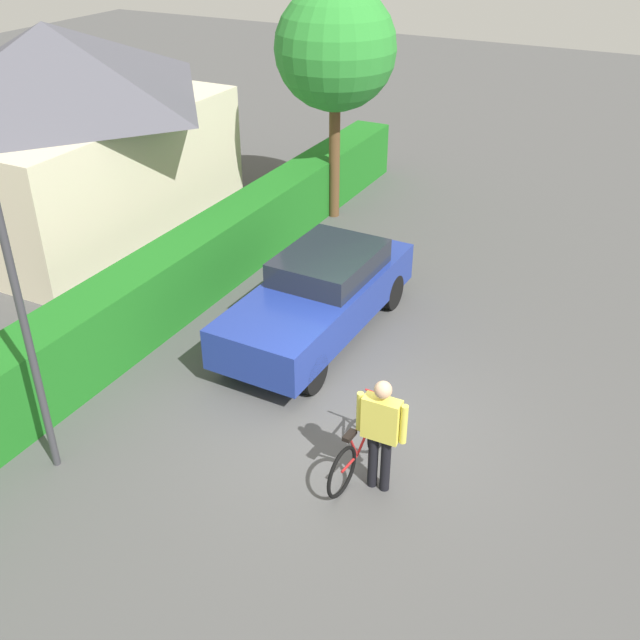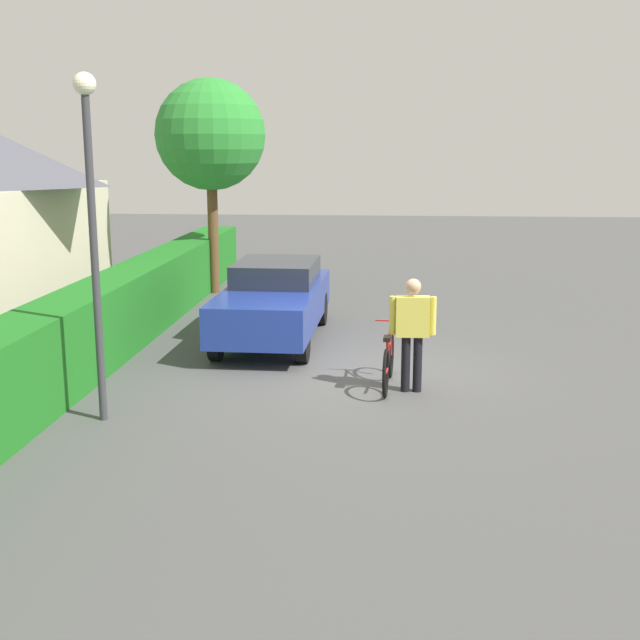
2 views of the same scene
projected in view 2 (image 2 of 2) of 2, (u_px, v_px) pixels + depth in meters
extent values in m
plane|color=#4B4B4B|center=(361.00, 373.00, 12.89)|extent=(60.00, 60.00, 0.00)
cube|color=#1C6C1D|center=(91.00, 328.00, 13.11)|extent=(20.66, 0.90, 1.29)
cube|color=navy|center=(273.00, 305.00, 14.88)|extent=(4.41, 1.74, 0.69)
cube|color=#1E232D|center=(276.00, 272.00, 15.16)|extent=(1.96, 1.48, 0.41)
cylinder|color=black|center=(250.00, 307.00, 16.48)|extent=(0.65, 0.19, 0.65)
cylinder|color=black|center=(322.00, 308.00, 16.33)|extent=(0.65, 0.19, 0.65)
cylinder|color=black|center=(216.00, 341.00, 13.58)|extent=(0.65, 0.19, 0.65)
cylinder|color=black|center=(303.00, 343.00, 13.43)|extent=(0.65, 0.19, 0.65)
torus|color=black|center=(391.00, 355.00, 12.58)|extent=(0.71, 0.10, 0.70)
torus|color=black|center=(386.00, 373.00, 11.56)|extent=(0.71, 0.10, 0.70)
cylinder|color=#B21E1E|center=(390.00, 344.00, 12.21)|extent=(0.68, 0.08, 0.56)
cylinder|color=#B21E1E|center=(387.00, 354.00, 11.80)|extent=(0.26, 0.05, 0.47)
cylinder|color=#B21E1E|center=(389.00, 334.00, 12.04)|extent=(0.83, 0.09, 0.09)
cylinder|color=#B21E1E|center=(387.00, 370.00, 11.76)|extent=(0.40, 0.06, 0.05)
cylinder|color=#B21E1E|center=(391.00, 339.00, 12.53)|extent=(0.04, 0.04, 0.51)
cube|color=black|center=(387.00, 338.00, 11.64)|extent=(0.23, 0.12, 0.06)
cylinder|color=#B21E1E|center=(392.00, 321.00, 12.47)|extent=(0.06, 0.50, 0.03)
cylinder|color=black|center=(406.00, 364.00, 11.84)|extent=(0.13, 0.13, 0.82)
cylinder|color=black|center=(417.00, 364.00, 11.83)|extent=(0.13, 0.13, 0.82)
cube|color=#D8CC4C|center=(413.00, 317.00, 11.69)|extent=(0.21, 0.48, 0.58)
sphere|color=tan|center=(413.00, 286.00, 11.60)|extent=(0.22, 0.22, 0.22)
cylinder|color=#D8CC4C|center=(392.00, 315.00, 11.70)|extent=(0.09, 0.09, 0.55)
cylinder|color=#D8CC4C|center=(433.00, 316.00, 11.67)|extent=(0.09, 0.09, 0.55)
cylinder|color=#38383D|center=(95.00, 263.00, 10.26)|extent=(0.10, 0.10, 4.12)
sphere|color=#F2EDCC|center=(84.00, 84.00, 9.81)|extent=(0.28, 0.28, 0.28)
cylinder|color=brown|center=(213.00, 231.00, 19.66)|extent=(0.25, 0.25, 2.99)
sphere|color=#2C8830|center=(211.00, 135.00, 19.19)|extent=(2.60, 2.60, 2.60)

